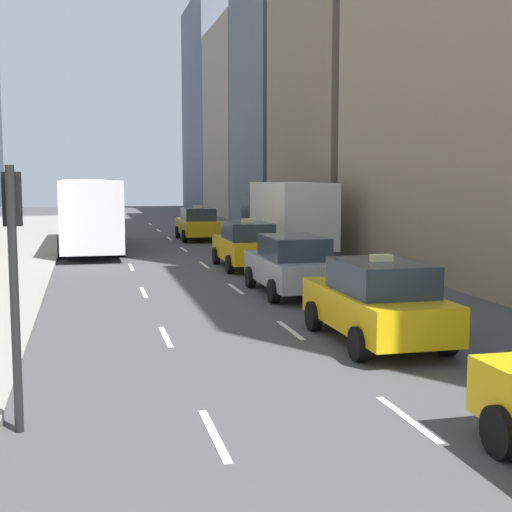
# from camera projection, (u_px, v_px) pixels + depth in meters

# --- Properties ---
(lane_markings) EXTENTS (5.72, 56.00, 0.01)m
(lane_markings) POSITION_uv_depth(u_px,v_px,m) (218.00, 276.00, 24.69)
(lane_markings) COLOR white
(lane_markings) RESTS_ON ground
(building_row_right) EXTENTS (6.00, 78.93, 30.84)m
(building_row_right) POSITION_uv_depth(u_px,v_px,m) (331.00, 23.00, 40.41)
(building_row_right) COLOR gray
(building_row_right) RESTS_ON ground
(taxi_lead) EXTENTS (2.02, 4.40, 1.87)m
(taxi_lead) POSITION_uv_depth(u_px,v_px,m) (377.00, 301.00, 14.70)
(taxi_lead) COLOR yellow
(taxi_lead) RESTS_ON ground
(taxi_second) EXTENTS (2.02, 4.40, 1.87)m
(taxi_second) POSITION_uv_depth(u_px,v_px,m) (246.00, 245.00, 26.60)
(taxi_second) COLOR yellow
(taxi_second) RESTS_ON ground
(taxi_third) EXTENTS (2.02, 4.40, 1.87)m
(taxi_third) POSITION_uv_depth(u_px,v_px,m) (198.00, 224.00, 38.19)
(taxi_third) COLOR yellow
(taxi_third) RESTS_ON ground
(sedan_black_near) EXTENTS (2.02, 4.52, 1.72)m
(sedan_black_near) POSITION_uv_depth(u_px,v_px,m) (292.00, 264.00, 20.77)
(sedan_black_near) COLOR #9EA0A5
(sedan_black_near) RESTS_ON ground
(city_bus) EXTENTS (2.80, 11.61, 3.25)m
(city_bus) POSITION_uv_depth(u_px,v_px,m) (90.00, 212.00, 33.08)
(city_bus) COLOR silver
(city_bus) RESTS_ON ground
(box_truck) EXTENTS (2.58, 8.40, 3.15)m
(box_truck) POSITION_uv_depth(u_px,v_px,m) (285.00, 215.00, 31.59)
(box_truck) COLOR #262628
(box_truck) RESTS_ON ground
(traffic_light_pole) EXTENTS (0.24, 0.42, 3.60)m
(traffic_light_pole) POSITION_uv_depth(u_px,v_px,m) (14.00, 255.00, 9.48)
(traffic_light_pole) COLOR black
(traffic_light_pole) RESTS_ON ground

